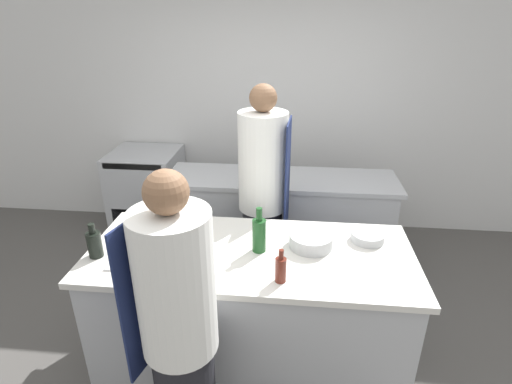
{
  "coord_description": "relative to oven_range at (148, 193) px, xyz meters",
  "views": [
    {
      "loc": [
        0.25,
        -2.11,
        2.27
      ],
      "look_at": [
        0.0,
        0.35,
        1.16
      ],
      "focal_mm": 28.0,
      "sensor_mm": 36.0,
      "label": 1
    }
  ],
  "objects": [
    {
      "name": "wall_back",
      "position": [
        1.33,
        0.39,
        0.93
      ],
      "size": [
        8.0,
        0.06,
        2.8
      ],
      "color": "silver",
      "rests_on": "ground_plane"
    },
    {
      "name": "ground_plane",
      "position": [
        1.33,
        -1.74,
        -0.47
      ],
      "size": [
        16.0,
        16.0,
        0.0
      ],
      "primitive_type": "plane",
      "color": "#4C4947"
    },
    {
      "name": "bowl_ceramic_blue",
      "position": [
        0.78,
        -1.49,
        0.49
      ],
      "size": [
        0.21,
        0.21,
        0.09
      ],
      "color": "tan",
      "rests_on": "prep_counter"
    },
    {
      "name": "chef_at_stove",
      "position": [
        1.35,
        -0.97,
        0.44
      ],
      "size": [
        0.4,
        0.38,
        1.81
      ],
      "rotation": [
        0.0,
        0.0,
        -1.63
      ],
      "color": "black",
      "rests_on": "ground_plane"
    },
    {
      "name": "bottle_cooking_oil",
      "position": [
        0.4,
        -1.89,
        0.53
      ],
      "size": [
        0.09,
        0.09,
        0.22
      ],
      "color": "black",
      "rests_on": "prep_counter"
    },
    {
      "name": "bowl_mixing_large",
      "position": [
        1.71,
        -1.65,
        0.49
      ],
      "size": [
        0.28,
        0.28,
        0.09
      ],
      "color": "#B7BABC",
      "rests_on": "prep_counter"
    },
    {
      "name": "stockpot",
      "position": [
        1.28,
        -0.4,
        0.52
      ],
      "size": [
        0.26,
        0.26,
        0.16
      ],
      "color": "#A8AAAF",
      "rests_on": "pass_counter"
    },
    {
      "name": "bowl_prep_small",
      "position": [
        2.08,
        -1.54,
        0.47
      ],
      "size": [
        0.21,
        0.21,
        0.06
      ],
      "color": "#B7BABC",
      "rests_on": "prep_counter"
    },
    {
      "name": "bottle_sauce",
      "position": [
        1.53,
        -2.03,
        0.52
      ],
      "size": [
        0.06,
        0.06,
        0.2
      ],
      "color": "#5B2319",
      "rests_on": "prep_counter"
    },
    {
      "name": "bottle_vinegar",
      "position": [
        0.98,
        -1.93,
        0.53
      ],
      "size": [
        0.07,
        0.07,
        0.23
      ],
      "color": "silver",
      "rests_on": "prep_counter"
    },
    {
      "name": "prep_counter",
      "position": [
        1.33,
        -1.74,
        -0.01
      ],
      "size": [
        2.04,
        0.87,
        0.91
      ],
      "color": "#A8AAAF",
      "rests_on": "ground_plane"
    },
    {
      "name": "chef_at_prep_near",
      "position": [
        1.07,
        -2.42,
        0.39
      ],
      "size": [
        0.42,
        0.4,
        1.7
      ],
      "rotation": [
        0.0,
        0.0,
        1.3
      ],
      "color": "black",
      "rests_on": "ground_plane"
    },
    {
      "name": "pass_counter",
      "position": [
        1.47,
        -0.49,
        -0.01
      ],
      "size": [
        2.1,
        0.6,
        0.91
      ],
      "color": "#A8AAAF",
      "rests_on": "ground_plane"
    },
    {
      "name": "cutting_board",
      "position": [
        0.68,
        -1.92,
        0.45
      ],
      "size": [
        0.33,
        0.23,
        0.01
      ],
      "color": "white",
      "rests_on": "prep_counter"
    },
    {
      "name": "oven_range",
      "position": [
        0.0,
        0.0,
        0.0
      ],
      "size": [
        0.7,
        0.67,
        0.93
      ],
      "color": "#A8AAAF",
      "rests_on": "ground_plane"
    },
    {
      "name": "bottle_wine",
      "position": [
        0.94,
        -1.83,
        0.56
      ],
      "size": [
        0.06,
        0.06,
        0.29
      ],
      "color": "#B2A84C",
      "rests_on": "prep_counter"
    },
    {
      "name": "bottle_olive_oil",
      "position": [
        1.39,
        -1.73,
        0.56
      ],
      "size": [
        0.08,
        0.08,
        0.3
      ],
      "color": "#19471E",
      "rests_on": "prep_counter"
    }
  ]
}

